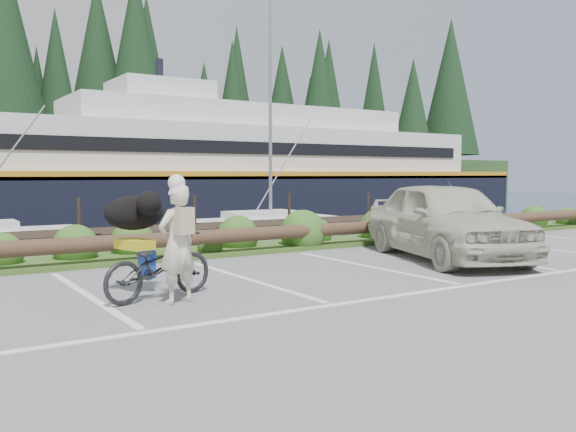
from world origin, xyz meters
name	(u,v)px	position (x,y,z in m)	size (l,w,h in m)	color
ground	(316,300)	(0.00, 0.00, 0.00)	(72.00, 72.00, 0.00)	slate
vegetation_strip	(172,254)	(0.00, 5.30, 0.05)	(34.00, 1.60, 0.10)	#3D5B21
log_rail	(185,260)	(0.00, 4.60, 0.00)	(32.00, 0.30, 0.60)	#443021
bicycle	(159,266)	(-1.81, 1.26, 0.47)	(0.62, 1.78, 0.94)	black
cyclist	(177,244)	(-1.69, 0.86, 0.81)	(0.59, 0.39, 1.62)	beige
dog	(134,213)	(-1.97, 1.81, 1.19)	(0.88, 0.43, 0.51)	black
parked_car	(445,220)	(4.62, 1.92, 0.81)	(1.92, 4.76, 1.62)	beige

